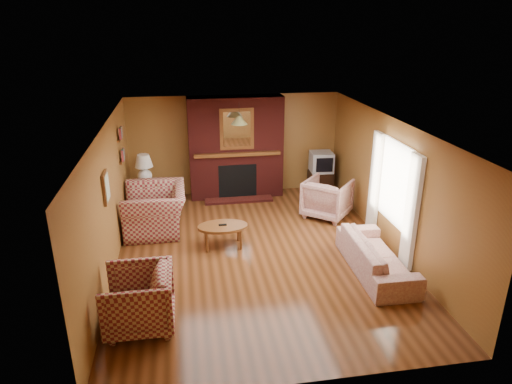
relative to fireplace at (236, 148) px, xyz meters
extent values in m
plane|color=#46240F|center=(0.00, -2.98, -1.18)|extent=(6.50, 6.50, 0.00)
plane|color=white|center=(0.00, -2.98, 1.22)|extent=(6.50, 6.50, 0.00)
plane|color=olive|center=(0.00, 0.27, 0.02)|extent=(6.50, 0.00, 6.50)
plane|color=olive|center=(0.00, -6.23, 0.02)|extent=(6.50, 0.00, 6.50)
plane|color=olive|center=(-2.50, -2.98, 0.02)|extent=(0.00, 6.50, 6.50)
plane|color=olive|center=(2.50, -2.98, 0.02)|extent=(0.00, 6.50, 6.50)
cube|color=#4C1310|center=(0.00, 0.02, 0.02)|extent=(2.20, 0.50, 2.40)
cube|color=black|center=(0.00, -0.21, -0.73)|extent=(0.90, 0.06, 0.80)
cube|color=#4C1310|center=(0.00, -0.38, -1.15)|extent=(1.60, 0.35, 0.06)
cube|color=brown|center=(0.00, -0.25, -0.06)|extent=(2.00, 0.18, 0.08)
cube|color=brown|center=(0.00, -0.22, 0.52)|extent=(0.78, 0.05, 0.95)
cube|color=white|center=(0.00, -0.25, 0.52)|extent=(0.62, 0.02, 0.80)
cube|color=silver|center=(2.44, -3.93, -0.13)|extent=(0.08, 0.35, 2.00)
cube|color=silver|center=(2.44, -2.43, -0.13)|extent=(0.08, 0.35, 2.00)
cube|color=white|center=(2.48, -3.18, 0.12)|extent=(0.03, 1.10, 1.50)
cube|color=brown|center=(-2.47, -1.08, 0.17)|extent=(0.06, 0.55, 0.04)
cube|color=brown|center=(-2.47, -1.08, 0.62)|extent=(0.06, 0.55, 0.04)
cube|color=brown|center=(-2.47, -3.28, 0.37)|extent=(0.04, 0.40, 0.50)
cube|color=white|center=(-2.44, -3.28, 0.37)|extent=(0.01, 0.32, 0.42)
cylinder|color=black|center=(0.00, -0.68, 1.04)|extent=(0.01, 0.01, 0.35)
cone|color=tan|center=(0.00, -0.68, 0.82)|extent=(0.36, 0.36, 0.18)
imported|color=maroon|center=(-1.85, -1.67, -0.73)|extent=(1.22, 1.39, 0.90)
imported|color=maroon|center=(-1.95, -4.82, -0.75)|extent=(0.95, 0.92, 0.86)
imported|color=beige|center=(1.90, -3.94, -0.89)|extent=(0.82, 2.02, 0.58)
imported|color=beige|center=(1.79, -1.55, -0.76)|extent=(1.27, 1.28, 0.84)
ellipsoid|color=brown|center=(-0.58, -2.61, -0.77)|extent=(0.93, 0.58, 0.05)
cube|color=black|center=(-0.58, -2.61, -0.74)|extent=(0.15, 0.05, 0.02)
cylinder|color=brown|center=(-0.27, -2.43, -0.99)|extent=(0.05, 0.05, 0.39)
cylinder|color=brown|center=(-0.89, -2.43, -0.99)|extent=(0.05, 0.05, 0.39)
cylinder|color=brown|center=(-0.27, -2.80, -0.99)|extent=(0.05, 0.05, 0.39)
cylinder|color=brown|center=(-0.89, -2.80, -0.99)|extent=(0.05, 0.05, 0.39)
cube|color=brown|center=(-2.10, -0.53, -0.86)|extent=(0.51, 0.51, 0.64)
sphere|color=white|center=(-2.10, -0.53, -0.39)|extent=(0.31, 0.31, 0.31)
cylinder|color=black|center=(-2.10, -0.53, -0.21)|extent=(0.03, 0.03, 0.10)
cone|color=silver|center=(-2.10, -0.53, -0.04)|extent=(0.39, 0.39, 0.27)
cube|color=black|center=(2.05, -0.18, -0.90)|extent=(0.56, 0.52, 0.57)
cube|color=#A6A8AD|center=(2.05, -0.18, -0.37)|extent=(0.55, 0.53, 0.48)
cube|color=black|center=(2.05, -0.45, -0.37)|extent=(0.40, 0.04, 0.34)
camera|label=1|loc=(-1.21, -10.34, 2.87)|focal=32.00mm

